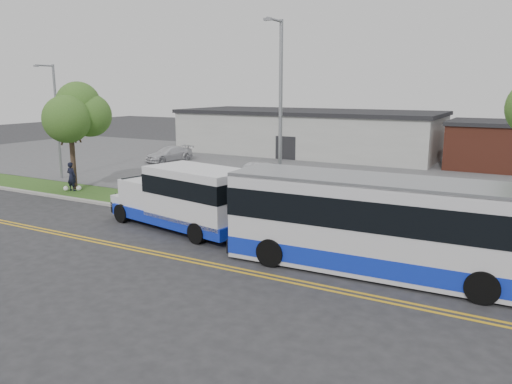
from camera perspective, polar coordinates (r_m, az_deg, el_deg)
The scene contains 18 objects.
ground at distance 24.09m, azimuth -6.73°, elevation -3.96°, with size 140.00×140.00×0.00m, color #28282B.
lane_line_north at distance 21.23m, azimuth -12.85°, elevation -6.35°, with size 70.00×0.12×0.01m, color gold.
lane_line_south at distance 21.02m, azimuth -13.40°, elevation -6.56°, with size 70.00×0.12×0.01m, color gold.
curb at distance 24.93m, azimuth -5.26°, elevation -3.20°, with size 80.00×0.30×0.15m, color #9E9B93.
verge at distance 26.39m, azimuth -3.05°, elevation -2.38°, with size 80.00×3.30×0.10m, color #2F531B.
parking_lot at distance 38.79m, azimuth 8.12°, elevation 2.12°, with size 80.00×25.00×0.10m, color #4C4C4F.
commercial_building at distance 49.96m, azimuth 5.92°, elevation 6.81°, with size 25.40×10.40×4.35m.
brick_wing at distance 45.06m, azimuth 25.08°, elevation 4.93°, with size 6.30×7.30×3.90m.
tree_west at distance 33.79m, azimuth -20.56°, elevation 8.73°, with size 4.40×4.40×6.91m.
streetlight_near at distance 23.99m, azimuth 2.74°, elevation 8.74°, with size 0.35×1.53×9.50m.
streetlight_far at distance 38.31m, azimuth -21.88°, elevation 7.94°, with size 0.35×1.53×8.00m.
shuttle_bus at distance 23.24m, azimuth -7.89°, elevation -0.50°, with size 8.13×3.89×3.00m.
transit_bus at distance 18.21m, azimuth 15.90°, elevation -3.91°, with size 12.39×3.32×3.41m.
pedestrian at distance 33.58m, azimuth -20.34°, elevation 1.67°, with size 0.67×0.44×1.84m, color black.
parked_car_a at distance 32.58m, azimuth 0.15°, elevation 1.88°, with size 1.66×4.76×1.57m, color #A4A6AB.
parked_car_b at distance 45.06m, azimuth -9.90°, elevation 4.31°, with size 1.81×4.45×1.29m, color silver.
grocery_bag_left at distance 33.78m, azimuth -20.90°, elevation 0.37°, with size 0.32×0.32×0.32m, color white.
grocery_bag_right at distance 33.65m, azimuth -19.59°, elevation 0.42°, with size 0.32×0.32×0.32m, color white.
Camera 1 is at (13.69, -18.71, 6.53)m, focal length 35.00 mm.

